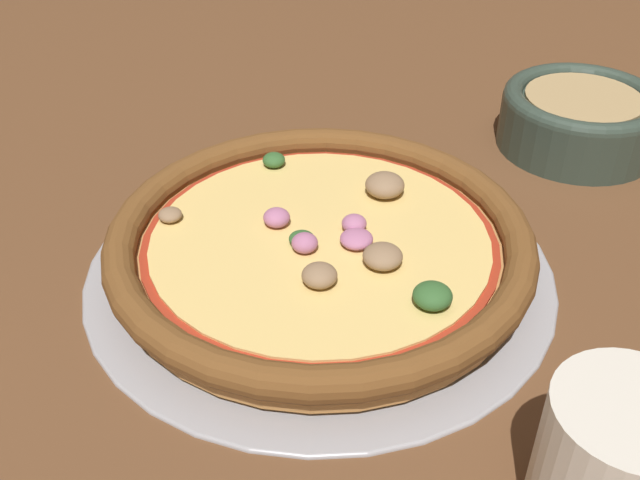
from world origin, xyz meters
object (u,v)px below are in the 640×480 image
object	(u,v)px
pizza	(321,243)
bowl_near	(580,117)
drinking_cup	(615,466)
pizza_tray	(320,265)

from	to	relation	value
pizza	bowl_near	xyz separation A→B (m)	(-0.09, -0.30, 0.01)
pizza	drinking_cup	world-z (taller)	drinking_cup
pizza_tray	pizza	world-z (taller)	pizza
pizza_tray	bowl_near	distance (m)	0.31
bowl_near	pizza	bearing A→B (deg)	73.98
pizza_tray	bowl_near	bearing A→B (deg)	-106.07
pizza_tray	pizza	xyz separation A→B (m)	(-0.00, -0.00, 0.02)
pizza_tray	drinking_cup	world-z (taller)	drinking_cup
bowl_near	drinking_cup	bearing A→B (deg)	112.27
pizza	drinking_cup	distance (m)	0.26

